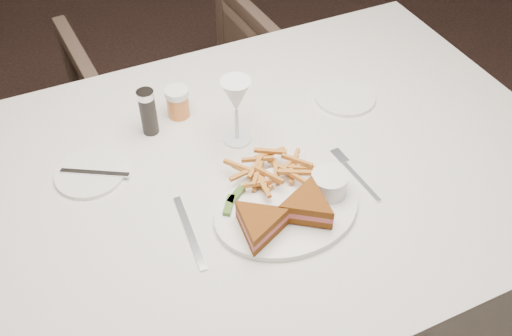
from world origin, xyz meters
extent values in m
plane|color=black|center=(0.00, 0.00, 0.00)|extent=(5.00, 5.00, 0.00)
cube|color=silver|center=(-0.18, -0.38, 0.38)|extent=(1.58, 1.10, 0.75)
imported|color=#4A382D|center=(-0.13, 0.43, 0.36)|extent=(0.76, 0.73, 0.71)
ellipsoid|color=white|center=(-0.15, -0.53, 0.76)|extent=(0.33, 0.27, 0.01)
cube|color=silver|center=(-0.36, -0.51, 0.75)|extent=(0.02, 0.21, 0.00)
cylinder|color=white|center=(-0.52, -0.26, 0.76)|extent=(0.16, 0.16, 0.01)
cylinder|color=white|center=(0.16, -0.22, 0.76)|extent=(0.16, 0.16, 0.01)
cylinder|color=black|center=(-0.35, -0.17, 0.81)|extent=(0.04, 0.04, 0.12)
cylinder|color=#CE6F31|center=(-0.27, -0.13, 0.79)|extent=(0.06, 0.06, 0.08)
cube|color=#3E5F21|center=(-0.24, -0.46, 0.77)|extent=(0.05, 0.05, 0.01)
cube|color=#3E5F21|center=(-0.26, -0.48, 0.77)|extent=(0.04, 0.06, 0.01)
cylinder|color=white|center=(-0.04, -0.52, 0.79)|extent=(0.08, 0.08, 0.05)
camera|label=1|loc=(-0.50, -1.25, 1.69)|focal=40.00mm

